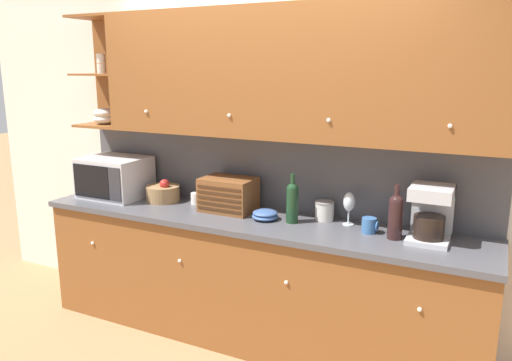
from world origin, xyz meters
The scene contains 16 objects.
ground_plane centered at (0.00, 0.00, 0.00)m, with size 24.00×24.00×0.00m, color #9E754C.
wall_back centered at (0.00, 0.03, 1.30)m, with size 5.62×0.06×2.60m.
counter_unit centered at (0.00, -0.29, 0.46)m, with size 3.24×0.61×0.92m.
backsplash_panel centered at (0.00, -0.01, 1.20)m, with size 3.22×0.01×0.55m.
upper_cabinets centered at (0.17, -0.16, 1.91)m, with size 3.22×0.34×0.87m.
microwave centered at (-1.25, -0.25, 1.08)m, with size 0.50×0.42×0.32m.
fruit_basket centered at (-0.82, -0.20, 0.99)m, with size 0.26×0.26×0.18m.
mug_blue_second centered at (-0.53, -0.15, 0.97)m, with size 0.10×0.09×0.09m.
bread_box centered at (-0.22, -0.21, 1.05)m, with size 0.38×0.28×0.25m.
bowl_stack_on_counter centered at (0.11, -0.28, 0.96)m, with size 0.18×0.18×0.07m.
second_wine_bottle centered at (0.30, -0.26, 1.07)m, with size 0.08×0.08×0.34m.
storage_canister centered at (0.48, -0.11, 0.99)m, with size 0.14×0.14×0.13m.
wine_glass centered at (0.66, -0.14, 1.07)m, with size 0.08×0.08×0.22m.
mug centered at (0.82, -0.25, 0.97)m, with size 0.10×0.09×0.10m.
wine_bottle centered at (0.99, -0.29, 1.08)m, with size 0.09×0.09×0.34m.
coffee_maker centered at (1.18, -0.22, 1.10)m, with size 0.24×0.27×0.34m.
Camera 1 is at (1.52, -3.27, 1.95)m, focal length 35.00 mm.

